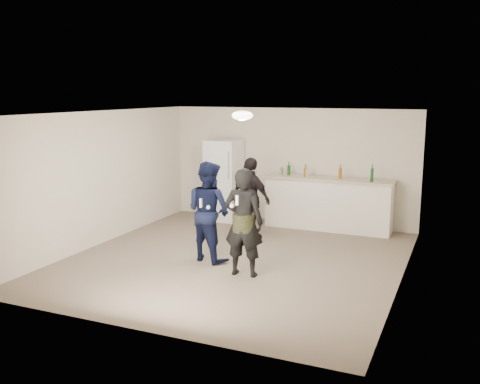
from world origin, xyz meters
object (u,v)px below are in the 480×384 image
at_px(shaker, 281,171).
at_px(man, 209,211).
at_px(spectator, 251,199).
at_px(fridge, 224,180).
at_px(woman, 244,222).
at_px(counter, 328,205).

relative_size(shaker, man, 0.10).
bearing_deg(shaker, man, -96.84).
height_order(shaker, spectator, spectator).
relative_size(shaker, spectator, 0.11).
distance_m(man, spectator, 1.47).
xyz_separation_m(fridge, woman, (1.85, -3.26, -0.05)).
height_order(man, spectator, man).
bearing_deg(fridge, counter, 1.70).
bearing_deg(counter, shaker, -177.66).
relative_size(counter, spectator, 1.61).
distance_m(man, woman, 0.98).
xyz_separation_m(counter, fridge, (-2.36, -0.07, 0.38)).
relative_size(man, spectator, 1.06).
bearing_deg(fridge, shaker, 1.21).
bearing_deg(woman, counter, -103.49).
bearing_deg(counter, spectator, -130.29).
xyz_separation_m(fridge, man, (1.00, -2.78, -0.05)).
bearing_deg(shaker, spectator, -96.58).
xyz_separation_m(counter, woman, (-0.51, -3.33, 0.33)).
bearing_deg(woman, shaker, -85.92).
height_order(fridge, shaker, fridge).
bearing_deg(counter, man, -115.55).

